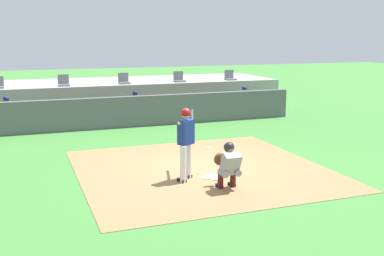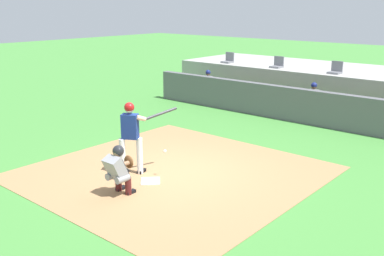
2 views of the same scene
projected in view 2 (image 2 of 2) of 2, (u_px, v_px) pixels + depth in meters
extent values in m
plane|color=#428438|center=(174.00, 173.00, 11.07)|extent=(80.00, 80.00, 0.00)
cube|color=#9E754C|center=(174.00, 172.00, 11.06)|extent=(6.40, 6.40, 0.01)
cube|color=white|center=(150.00, 181.00, 10.47)|extent=(0.62, 0.62, 0.02)
cylinder|color=silver|center=(122.00, 157.00, 10.79)|extent=(0.15, 0.15, 0.92)
cylinder|color=silver|center=(140.00, 156.00, 10.86)|extent=(0.15, 0.15, 0.92)
cube|color=navy|center=(130.00, 126.00, 10.63)|extent=(0.45, 0.40, 0.60)
sphere|color=beige|center=(129.00, 109.00, 10.51)|extent=(0.21, 0.21, 0.21)
sphere|color=maroon|center=(129.00, 107.00, 10.50)|extent=(0.24, 0.24, 0.24)
cylinder|color=beige|center=(134.00, 117.00, 10.62)|extent=(0.52, 0.40, 0.18)
cylinder|color=beige|center=(141.00, 118.00, 10.54)|extent=(0.17, 0.27, 0.17)
cylinder|color=#333338|center=(161.00, 114.00, 10.78)|extent=(0.35, 0.82, 0.24)
cube|color=black|center=(125.00, 172.00, 10.96)|extent=(0.18, 0.28, 0.09)
cube|color=black|center=(142.00, 171.00, 11.03)|extent=(0.18, 0.28, 0.09)
cylinder|color=gray|center=(113.00, 175.00, 9.75)|extent=(0.16, 0.32, 0.16)
cylinder|color=#4C1919|center=(119.00, 182.00, 9.92)|extent=(0.14, 0.14, 0.42)
cube|color=black|center=(121.00, 188.00, 10.01)|extent=(0.11, 0.24, 0.08)
cylinder|color=gray|center=(123.00, 179.00, 9.55)|extent=(0.16, 0.32, 0.16)
cylinder|color=#4C1919|center=(128.00, 186.00, 9.72)|extent=(0.14, 0.14, 0.42)
cube|color=black|center=(131.00, 192.00, 9.81)|extent=(0.11, 0.24, 0.08)
cube|color=gray|center=(115.00, 168.00, 9.56)|extent=(0.40, 0.44, 0.57)
cube|color=#2D2D33|center=(120.00, 167.00, 9.65)|extent=(0.38, 0.25, 0.45)
sphere|color=#996B4C|center=(118.00, 152.00, 9.53)|extent=(0.21, 0.21, 0.21)
sphere|color=#232328|center=(118.00, 151.00, 9.54)|extent=(0.25, 0.25, 0.25)
cylinder|color=#996B4C|center=(122.00, 165.00, 9.75)|extent=(0.10, 0.45, 0.10)
ellipsoid|color=brown|center=(129.00, 162.00, 9.94)|extent=(0.28, 0.12, 0.30)
sphere|color=white|center=(165.00, 151.00, 10.60)|extent=(0.07, 0.07, 0.07)
cube|color=#59595E|center=(299.00, 105.00, 15.66)|extent=(13.00, 0.30, 1.20)
cube|color=olive|center=(312.00, 111.00, 16.50)|extent=(11.80, 0.44, 0.45)
cylinder|color=#939399|center=(202.00, 89.00, 19.38)|extent=(0.15, 0.40, 0.15)
cylinder|color=#939399|center=(199.00, 95.00, 19.31)|extent=(0.13, 0.13, 0.45)
cube|color=maroon|center=(199.00, 100.00, 19.32)|extent=(0.11, 0.24, 0.08)
cylinder|color=#939399|center=(207.00, 89.00, 19.22)|extent=(0.15, 0.40, 0.15)
cylinder|color=#939399|center=(204.00, 96.00, 19.15)|extent=(0.13, 0.13, 0.45)
cube|color=maroon|center=(203.00, 101.00, 19.16)|extent=(0.11, 0.24, 0.08)
cube|color=gray|center=(208.00, 82.00, 19.39)|extent=(0.36, 0.22, 0.54)
sphere|color=brown|center=(208.00, 73.00, 19.29)|extent=(0.20, 0.20, 0.20)
sphere|color=navy|center=(208.00, 72.00, 19.28)|extent=(0.22, 0.22, 0.22)
cylinder|color=brown|center=(202.00, 85.00, 19.44)|extent=(0.09, 0.41, 0.22)
cylinder|color=brown|center=(210.00, 86.00, 19.19)|extent=(0.09, 0.41, 0.22)
cylinder|color=#939399|center=(307.00, 105.00, 16.30)|extent=(0.15, 0.40, 0.15)
cylinder|color=#939399|center=(304.00, 113.00, 16.22)|extent=(0.13, 0.13, 0.45)
cube|color=maroon|center=(303.00, 118.00, 16.24)|extent=(0.11, 0.24, 0.08)
cylinder|color=#939399|center=(313.00, 106.00, 16.14)|extent=(0.15, 0.40, 0.15)
cylinder|color=#939399|center=(310.00, 114.00, 16.06)|extent=(0.13, 0.13, 0.45)
cube|color=maroon|center=(309.00, 119.00, 16.07)|extent=(0.11, 0.24, 0.08)
cube|color=gray|center=(313.00, 97.00, 16.31)|extent=(0.36, 0.22, 0.54)
sphere|color=brown|center=(314.00, 86.00, 16.20)|extent=(0.20, 0.20, 0.20)
sphere|color=navy|center=(314.00, 85.00, 16.19)|extent=(0.22, 0.22, 0.22)
cylinder|color=brown|center=(306.00, 100.00, 16.36)|extent=(0.09, 0.41, 0.22)
cylinder|color=brown|center=(316.00, 101.00, 16.11)|extent=(0.09, 0.41, 0.22)
cube|color=#9E9E99|center=(349.00, 86.00, 18.86)|extent=(15.00, 4.40, 1.40)
cube|color=slate|center=(227.00, 62.00, 20.75)|extent=(0.46, 0.46, 0.08)
cube|color=slate|center=(230.00, 56.00, 20.83)|extent=(0.46, 0.06, 0.40)
cube|color=slate|center=(276.00, 67.00, 19.12)|extent=(0.46, 0.46, 0.08)
cube|color=slate|center=(279.00, 61.00, 19.20)|extent=(0.46, 0.06, 0.40)
cube|color=slate|center=(335.00, 73.00, 17.49)|extent=(0.46, 0.46, 0.08)
cube|color=slate|center=(337.00, 66.00, 17.57)|extent=(0.46, 0.06, 0.40)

